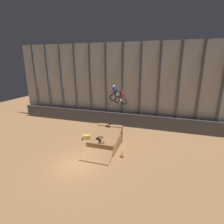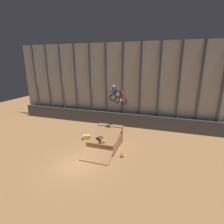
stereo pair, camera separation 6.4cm
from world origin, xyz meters
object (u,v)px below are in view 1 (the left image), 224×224
(rider_bike_right_air, at_px, (115,93))
(hay_bale_trackside, at_px, (87,137))
(traffic_cone_near_ramp, at_px, (122,154))
(rider_bike_left_air, at_px, (121,99))
(dirt_ramp, at_px, (106,140))

(rider_bike_right_air, bearing_deg, hay_bale_trackside, 113.72)
(rider_bike_right_air, distance_m, traffic_cone_near_ramp, 6.16)
(hay_bale_trackside, bearing_deg, rider_bike_left_air, 11.68)
(dirt_ramp, distance_m, rider_bike_right_air, 5.91)
(rider_bike_left_air, bearing_deg, traffic_cone_near_ramp, -49.50)
(traffic_cone_near_ramp, bearing_deg, dirt_ramp, 143.97)
(rider_bike_right_air, height_order, hay_bale_trackside, rider_bike_right_air)
(traffic_cone_near_ramp, bearing_deg, rider_bike_left_air, 107.40)
(dirt_ramp, height_order, rider_bike_left_air, rider_bike_left_air)
(dirt_ramp, bearing_deg, rider_bike_right_air, -39.38)
(traffic_cone_near_ramp, distance_m, hay_bale_trackside, 5.88)
(rider_bike_right_air, relative_size, hay_bale_trackside, 1.65)
(traffic_cone_near_ramp, height_order, hay_bale_trackside, traffic_cone_near_ramp)
(dirt_ramp, bearing_deg, traffic_cone_near_ramp, -36.03)
(dirt_ramp, bearing_deg, rider_bike_left_air, 57.79)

